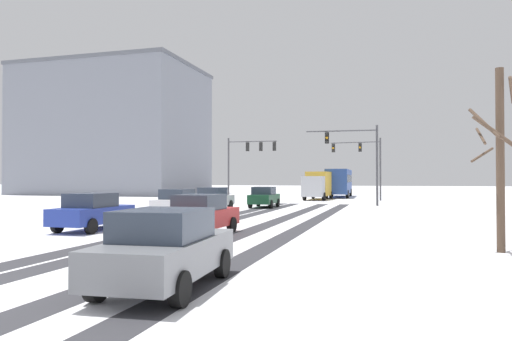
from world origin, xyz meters
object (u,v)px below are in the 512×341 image
at_px(car_dark_green_lead, 264,197).
at_px(office_building_far_left_block, 114,131).
at_px(car_silver_second, 213,198).
at_px(bare_tree_sidewalk_near, 499,155).
at_px(car_red_fifth, 201,215).
at_px(traffic_signal_far_right, 363,156).
at_px(car_blue_fourth, 92,212).
at_px(car_white_third, 178,202).
at_px(traffic_signal_far_left, 248,154).
at_px(car_grey_sixth, 166,249).
at_px(box_truck_delivery, 318,184).
at_px(bus_oncoming, 339,181).
at_px(traffic_signal_near_right, 357,152).

distance_m(car_dark_green_lead, office_building_far_left_block, 40.40).
relative_size(car_silver_second, bare_tree_sidewalk_near, 0.74).
bearing_deg(car_red_fifth, traffic_signal_far_right, 82.29).
relative_size(car_blue_fourth, office_building_far_left_block, 0.17).
bearing_deg(bare_tree_sidewalk_near, car_white_third, 146.53).
bearing_deg(office_building_far_left_block, traffic_signal_far_left, -30.62).
relative_size(car_silver_second, car_white_third, 1.02).
height_order(traffic_signal_far_left, car_grey_sixth, traffic_signal_far_left).
relative_size(car_dark_green_lead, bare_tree_sidewalk_near, 0.74).
distance_m(traffic_signal_far_left, office_building_far_left_block, 29.95).
height_order(box_truck_delivery, bare_tree_sidewalk_near, bare_tree_sidewalk_near).
bearing_deg(bus_oncoming, car_silver_second, -103.23).
relative_size(car_grey_sixth, bare_tree_sidewalk_near, 0.74).
height_order(car_silver_second, bare_tree_sidewalk_near, bare_tree_sidewalk_near).
relative_size(traffic_signal_far_right, car_dark_green_lead, 1.57).
height_order(car_red_fifth, office_building_far_left_block, office_building_far_left_block).
height_order(car_white_third, car_blue_fourth, same).
bearing_deg(traffic_signal_near_right, car_silver_second, -147.80).
xyz_separation_m(traffic_signal_far_left, car_dark_green_lead, (4.60, -10.53, -3.95)).
distance_m(traffic_signal_far_left, car_blue_fourth, 28.94).
height_order(traffic_signal_near_right, car_grey_sixth, traffic_signal_near_right).
bearing_deg(car_dark_green_lead, bus_oncoming, 81.35).
relative_size(car_red_fifth, bare_tree_sidewalk_near, 0.74).
xyz_separation_m(car_dark_green_lead, box_truck_delivery, (2.02, 15.08, 0.82)).
distance_m(car_silver_second, bus_oncoming, 27.45).
bearing_deg(car_silver_second, car_red_fifth, -70.59).
xyz_separation_m(car_white_third, car_red_fifth, (5.14, -8.71, 0.00)).
relative_size(car_silver_second, car_blue_fourth, 1.02).
distance_m(car_dark_green_lead, car_grey_sixth, 27.58).
bearing_deg(car_grey_sixth, bare_tree_sidewalk_near, 42.99).
bearing_deg(car_blue_fourth, car_silver_second, 89.70).
bearing_deg(traffic_signal_near_right, bare_tree_sidewalk_near, -75.59).
xyz_separation_m(car_silver_second, bare_tree_sidewalk_near, (15.59, -16.17, 2.16)).
bearing_deg(traffic_signal_far_right, car_silver_second, -117.52).
xyz_separation_m(car_red_fifth, bus_oncoming, (1.15, 41.27, 1.18)).
xyz_separation_m(traffic_signal_far_right, traffic_signal_near_right, (0.24, -12.23, -0.20)).
bearing_deg(car_grey_sixth, car_blue_fourth, 131.93).
xyz_separation_m(car_silver_second, office_building_far_left_block, (-27.26, 29.44, 8.53)).
height_order(traffic_signal_far_right, car_blue_fourth, traffic_signal_far_right).
height_order(traffic_signal_far_right, traffic_signal_far_left, same).
relative_size(bus_oncoming, box_truck_delivery, 1.48).
distance_m(car_red_fifth, car_grey_sixth, 9.14).
height_order(traffic_signal_far_right, bare_tree_sidewalk_near, traffic_signal_far_right).
height_order(car_white_third, car_red_fifth, same).
xyz_separation_m(traffic_signal_far_left, box_truck_delivery, (6.62, 4.55, -3.13)).
bearing_deg(traffic_signal_far_right, bus_oncoming, 111.88).
relative_size(car_dark_green_lead, car_grey_sixth, 0.99).
relative_size(traffic_signal_far_right, bus_oncoming, 0.59).
relative_size(car_grey_sixth, bus_oncoming, 0.38).
xyz_separation_m(car_red_fifth, bare_tree_sidewalk_near, (10.46, -1.61, 2.16)).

